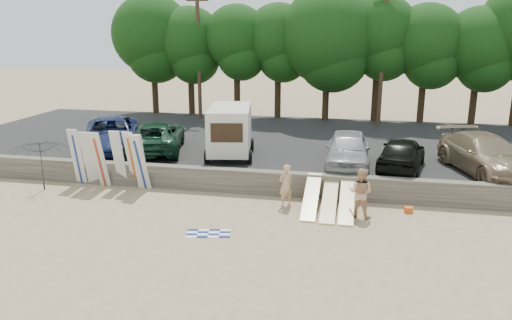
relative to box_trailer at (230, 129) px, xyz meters
The scene contains 27 objects.
ground 8.43m from the box_trailer, 49.27° to the right, with size 120.00×120.00×0.00m, color tan.
seawall 6.41m from the box_trailer, 30.91° to the right, with size 44.00×0.50×1.00m, color #6B6356.
parking_lot 7.07m from the box_trailer, 38.92° to the left, with size 44.00×14.50×0.70m, color #282828.
treeline 13.22m from the box_trailer, 64.17° to the left, with size 33.60×6.45×8.93m.
utility_poles 12.70m from the box_trailer, 53.21° to the left, with size 25.80×0.26×9.00m.
box_trailer is the anchor object (origin of this frame).
car_0 6.36m from the box_trailer, behind, with size 2.71×5.87×1.63m, color #151E4A.
car_1 4.00m from the box_trailer, behind, with size 2.52×5.46×1.52m, color #113020.
car_2 5.72m from the box_trailer, ahead, with size 1.91×4.74×1.61m, color #99999E.
car_3 8.04m from the box_trailer, ahead, with size 1.77×4.39×1.50m, color black.
car_4 11.48m from the box_trailer, ahead, with size 2.28×5.61×1.63m, color #867055.
surfboard_upright_0 7.08m from the box_trailer, 148.94° to the right, with size 0.50×0.06×2.60m, color silver.
surfboard_upright_1 6.60m from the box_trailer, 145.45° to the right, with size 0.50×0.06×2.60m, color silver.
surfboard_upright_2 6.22m from the box_trailer, 142.00° to the right, with size 0.50×0.06×2.60m, color silver.
surfboard_upright_3 5.47m from the box_trailer, 138.89° to the right, with size 0.50×0.06×2.60m, color silver.
surfboard_upright_4 5.02m from the box_trailer, 133.88° to the right, with size 0.50×0.06×2.60m, color silver.
surfboard_upright_5 4.91m from the box_trailer, 128.04° to the right, with size 0.50×0.06×2.60m, color silver.
surfboard_upright_6 4.91m from the box_trailer, 127.85° to the right, with size 0.50×0.06×2.60m, color silver.
surfboard_low_0 6.57m from the box_trailer, 46.39° to the right, with size 0.56×3.00×0.07m, color #FBEC9E.
surfboard_low_1 7.14m from the box_trailer, 42.72° to the right, with size 0.56×3.00×0.07m, color #FBEC9E.
surfboard_low_2 7.62m from the box_trailer, 39.29° to the right, with size 0.56×3.00×0.07m, color #FBEC9E.
beachgoer_a 5.73m from the box_trailer, 52.90° to the right, with size 0.61×0.40×1.69m, color tan.
beachgoer_b 8.12m from the box_trailer, 39.03° to the right, with size 0.91×0.71×1.86m, color tan.
cooler 6.41m from the box_trailer, 44.75° to the right, with size 0.38×0.30×0.32m, color green.
gear_bag 9.34m from the box_trailer, 27.94° to the right, with size 0.30×0.25×0.22m, color #D35018.
beach_towel 8.09m from the box_trailer, 81.12° to the right, with size 1.50×1.50×0.00m, color white.
beach_umbrella 8.56m from the box_trailer, 146.87° to the right, with size 2.39×2.44×2.19m, color black.
Camera 1 is at (0.63, -16.66, 6.82)m, focal length 35.00 mm.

